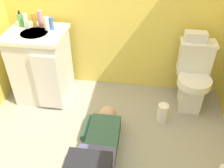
% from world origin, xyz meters
% --- Properties ---
extents(ground_plane, '(3.00, 3.11, 0.04)m').
position_xyz_m(ground_plane, '(0.00, 0.00, -0.02)').
color(ground_plane, '#9B9688').
extents(toilet, '(0.36, 0.46, 0.75)m').
position_xyz_m(toilet, '(0.88, 0.79, 0.37)').
color(toilet, silver).
rests_on(toilet, ground_plane).
extents(vanity_cabinet, '(0.60, 0.53, 0.82)m').
position_xyz_m(vanity_cabinet, '(-0.79, 0.72, 0.42)').
color(vanity_cabinet, silver).
rests_on(vanity_cabinet, ground_plane).
extents(faucet, '(0.02, 0.02, 0.10)m').
position_xyz_m(faucet, '(-0.79, 0.86, 0.87)').
color(faucet, silver).
rests_on(faucet, vanity_cabinet).
extents(person_plumber, '(0.39, 1.06, 0.52)m').
position_xyz_m(person_plumber, '(0.00, -0.15, 0.18)').
color(person_plumber, '#33594C').
rests_on(person_plumber, ground_plane).
extents(tissue_box, '(0.22, 0.11, 0.10)m').
position_xyz_m(tissue_box, '(0.83, 0.88, 0.80)').
color(tissue_box, silver).
rests_on(tissue_box, toilet).
extents(soap_dispenser, '(0.06, 0.06, 0.17)m').
position_xyz_m(soap_dispenser, '(-0.98, 0.84, 0.89)').
color(soap_dispenser, '#489C56').
rests_on(soap_dispenser, vanity_cabinet).
extents(bottle_clear, '(0.05, 0.05, 0.15)m').
position_xyz_m(bottle_clear, '(-0.90, 0.80, 0.90)').
color(bottle_clear, silver).
rests_on(bottle_clear, vanity_cabinet).
extents(bottle_amber, '(0.04, 0.04, 0.15)m').
position_xyz_m(bottle_amber, '(-0.83, 0.85, 0.89)').
color(bottle_amber, gold).
rests_on(bottle_amber, vanity_cabinet).
extents(bottle_pink, '(0.06, 0.06, 0.18)m').
position_xyz_m(bottle_pink, '(-0.76, 0.85, 0.91)').
color(bottle_pink, pink).
rests_on(bottle_pink, vanity_cabinet).
extents(bottle_white, '(0.06, 0.06, 0.13)m').
position_xyz_m(bottle_white, '(-0.68, 0.79, 0.89)').
color(bottle_white, silver).
rests_on(bottle_white, vanity_cabinet).
extents(bottle_blue, '(0.04, 0.04, 0.13)m').
position_xyz_m(bottle_blue, '(-0.63, 0.80, 0.89)').
color(bottle_blue, '#3B6AB4').
rests_on(bottle_blue, vanity_cabinet).
extents(paper_towel_roll, '(0.11, 0.11, 0.21)m').
position_xyz_m(paper_towel_roll, '(0.58, 0.47, 0.11)').
color(paper_towel_roll, white).
rests_on(paper_towel_roll, ground_plane).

